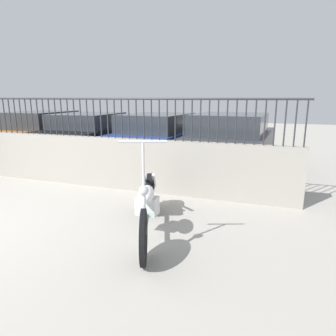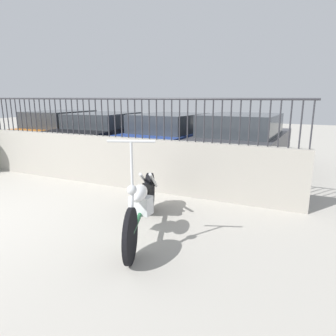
{
  "view_description": "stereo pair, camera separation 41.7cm",
  "coord_description": "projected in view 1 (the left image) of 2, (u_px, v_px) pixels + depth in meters",
  "views": [
    {
      "loc": [
        4.04,
        -2.49,
        1.78
      ],
      "look_at": [
        2.53,
        1.81,
        0.7
      ],
      "focal_mm": 32.0,
      "sensor_mm": 36.0,
      "label": 1
    },
    {
      "loc": [
        4.42,
        -2.34,
        1.78
      ],
      "look_at": [
        2.53,
        1.81,
        0.7
      ],
      "focal_mm": 32.0,
      "sensor_mm": 36.0,
      "label": 2
    }
  ],
  "objects": [
    {
      "name": "car_blue",
      "position": [
        159.0,
        137.0,
        8.58
      ],
      "size": [
        2.09,
        4.4,
        1.33
      ],
      "rotation": [
        0.0,
        0.0,
        1.49
      ],
      "color": "black",
      "rests_on": "ground_plane"
    },
    {
      "name": "fence_railing",
      "position": [
        64.0,
        111.0,
        6.08
      ],
      "size": [
        9.19,
        0.04,
        0.76
      ],
      "color": "#2D2D33",
      "rests_on": "low_wall"
    },
    {
      "name": "car_orange",
      "position": [
        45.0,
        131.0,
        9.97
      ],
      "size": [
        1.97,
        4.4,
        1.34
      ],
      "rotation": [
        0.0,
        0.0,
        1.62
      ],
      "color": "black",
      "rests_on": "ground_plane"
    },
    {
      "name": "low_wall",
      "position": [
        68.0,
        159.0,
        6.31
      ],
      "size": [
        9.19,
        0.18,
        1.01
      ],
      "color": "#9E998E",
      "rests_on": "ground_plane"
    },
    {
      "name": "car_black",
      "position": [
        92.0,
        135.0,
        9.06
      ],
      "size": [
        2.0,
        4.29,
        1.32
      ],
      "rotation": [
        0.0,
        0.0,
        1.63
      ],
      "color": "black",
      "rests_on": "ground_plane"
    },
    {
      "name": "motorcycle_green",
      "position": [
        148.0,
        202.0,
        4.01
      ],
      "size": [
        0.9,
        2.06,
        1.35
      ],
      "rotation": [
        0.0,
        0.0,
        -1.22
      ],
      "color": "black",
      "rests_on": "ground_plane"
    },
    {
      "name": "car_dark_grey",
      "position": [
        230.0,
        141.0,
        7.51
      ],
      "size": [
        2.05,
        4.12,
        1.39
      ],
      "rotation": [
        0.0,
        0.0,
        1.51
      ],
      "color": "black",
      "rests_on": "ground_plane"
    }
  ]
}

